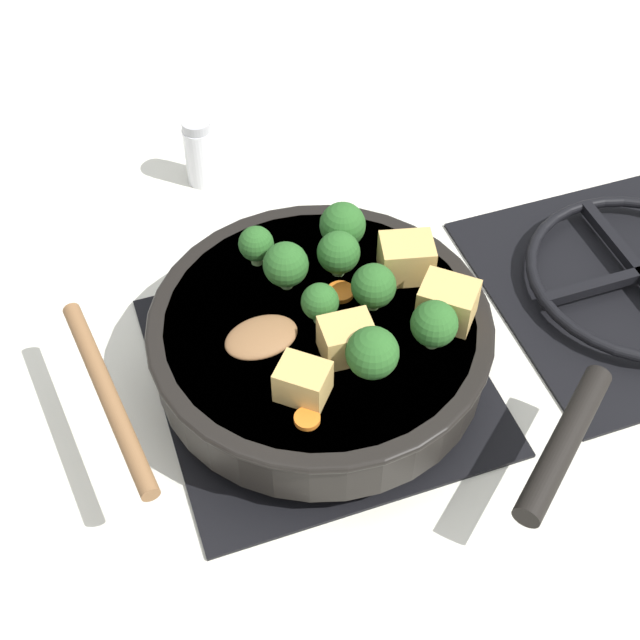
# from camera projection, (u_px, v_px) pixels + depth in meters

# --- Properties ---
(ground_plane) EXTENTS (2.40, 2.40, 0.00)m
(ground_plane) POSITION_uv_depth(u_px,v_px,m) (320.00, 375.00, 0.88)
(ground_plane) COLOR silver
(front_burner_grate) EXTENTS (0.31, 0.31, 0.03)m
(front_burner_grate) POSITION_uv_depth(u_px,v_px,m) (320.00, 367.00, 0.87)
(front_burner_grate) COLOR black
(front_burner_grate) RESTS_ON ground_plane
(rear_burner_grate) EXTENTS (0.31, 0.31, 0.03)m
(rear_burner_grate) POSITION_uv_depth(u_px,v_px,m) (639.00, 279.00, 0.95)
(rear_burner_grate) COLOR black
(rear_burner_grate) RESTS_ON ground_plane
(skillet_pan) EXTENTS (0.41, 0.38, 0.06)m
(skillet_pan) POSITION_uv_depth(u_px,v_px,m) (322.00, 338.00, 0.83)
(skillet_pan) COLOR black
(skillet_pan) RESTS_ON front_burner_grate
(wooden_spoon) EXTENTS (0.22, 0.20, 0.02)m
(wooden_spoon) POSITION_uv_depth(u_px,v_px,m) (179.00, 368.00, 0.77)
(wooden_spoon) COLOR brown
(wooden_spoon) RESTS_ON skillet_pan
(tofu_cube_center_large) EXTENTS (0.06, 0.06, 0.04)m
(tofu_cube_center_large) POSITION_uv_depth(u_px,v_px,m) (448.00, 302.00, 0.80)
(tofu_cube_center_large) COLOR tan
(tofu_cube_center_large) RESTS_ON skillet_pan
(tofu_cube_near_handle) EXTENTS (0.05, 0.05, 0.03)m
(tofu_cube_near_handle) POSITION_uv_depth(u_px,v_px,m) (303.00, 382.00, 0.75)
(tofu_cube_near_handle) COLOR tan
(tofu_cube_near_handle) RESTS_ON skillet_pan
(tofu_cube_east_chunk) EXTENTS (0.05, 0.06, 0.04)m
(tofu_cube_east_chunk) POSITION_uv_depth(u_px,v_px,m) (406.00, 258.00, 0.84)
(tofu_cube_east_chunk) COLOR tan
(tofu_cube_east_chunk) RESTS_ON skillet_pan
(tofu_cube_west_chunk) EXTENTS (0.04, 0.05, 0.04)m
(tofu_cube_west_chunk) POSITION_uv_depth(u_px,v_px,m) (347.00, 339.00, 0.78)
(tofu_cube_west_chunk) COLOR tan
(tofu_cube_west_chunk) RESTS_ON skillet_pan
(broccoli_floret_near_spoon) EXTENTS (0.05, 0.05, 0.05)m
(broccoli_floret_near_spoon) POSITION_uv_depth(u_px,v_px,m) (372.00, 353.00, 0.75)
(broccoli_floret_near_spoon) COLOR #709956
(broccoli_floret_near_spoon) RESTS_ON skillet_pan
(broccoli_floret_center_top) EXTENTS (0.04, 0.04, 0.05)m
(broccoli_floret_center_top) POSITION_uv_depth(u_px,v_px,m) (339.00, 253.00, 0.84)
(broccoli_floret_center_top) COLOR #709956
(broccoli_floret_center_top) RESTS_ON skillet_pan
(broccoli_floret_east_rim) EXTENTS (0.04, 0.04, 0.05)m
(broccoli_floret_east_rim) POSITION_uv_depth(u_px,v_px,m) (434.00, 324.00, 0.78)
(broccoli_floret_east_rim) COLOR #709956
(broccoli_floret_east_rim) RESTS_ON skillet_pan
(broccoli_floret_west_rim) EXTENTS (0.04, 0.04, 0.05)m
(broccoli_floret_west_rim) POSITION_uv_depth(u_px,v_px,m) (343.00, 225.00, 0.86)
(broccoli_floret_west_rim) COLOR #709956
(broccoli_floret_west_rim) RESTS_ON skillet_pan
(broccoli_floret_north_edge) EXTENTS (0.04, 0.04, 0.05)m
(broccoli_floret_north_edge) POSITION_uv_depth(u_px,v_px,m) (375.00, 288.00, 0.81)
(broccoli_floret_north_edge) COLOR #709956
(broccoli_floret_north_edge) RESTS_ON skillet_pan
(broccoli_floret_south_cluster) EXTENTS (0.04, 0.04, 0.05)m
(broccoli_floret_south_cluster) POSITION_uv_depth(u_px,v_px,m) (286.00, 265.00, 0.82)
(broccoli_floret_south_cluster) COLOR #709956
(broccoli_floret_south_cluster) RESTS_ON skillet_pan
(broccoli_floret_mid_floret) EXTENTS (0.03, 0.03, 0.04)m
(broccoli_floret_mid_floret) POSITION_uv_depth(u_px,v_px,m) (322.00, 305.00, 0.80)
(broccoli_floret_mid_floret) COLOR #709956
(broccoli_floret_mid_floret) RESTS_ON skillet_pan
(broccoli_floret_small_inner) EXTENTS (0.03, 0.03, 0.04)m
(broccoli_floret_small_inner) POSITION_uv_depth(u_px,v_px,m) (256.00, 244.00, 0.85)
(broccoli_floret_small_inner) COLOR #709956
(broccoli_floret_small_inner) RESTS_ON skillet_pan
(carrot_slice_orange_thin) EXTENTS (0.02, 0.02, 0.01)m
(carrot_slice_orange_thin) POSITION_uv_depth(u_px,v_px,m) (307.00, 419.00, 0.74)
(carrot_slice_orange_thin) COLOR orange
(carrot_slice_orange_thin) RESTS_ON skillet_pan
(carrot_slice_near_center) EXTENTS (0.03, 0.03, 0.01)m
(carrot_slice_near_center) POSITION_uv_depth(u_px,v_px,m) (340.00, 292.00, 0.84)
(carrot_slice_near_center) COLOR orange
(carrot_slice_near_center) RESTS_ON skillet_pan
(salt_shaker) EXTENTS (0.04, 0.04, 0.09)m
(salt_shaker) POSITION_uv_depth(u_px,v_px,m) (200.00, 152.00, 1.04)
(salt_shaker) COLOR white
(salt_shaker) RESTS_ON ground_plane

